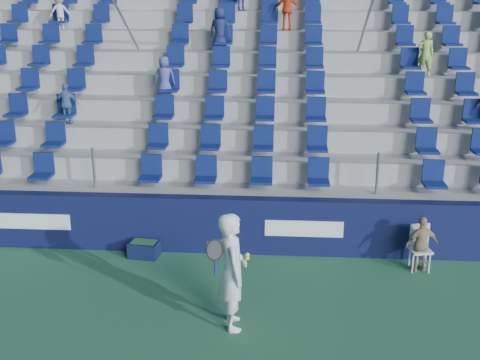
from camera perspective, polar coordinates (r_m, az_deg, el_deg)
name	(u,v)px	position (r m, az deg, el deg)	size (l,w,h in m)	color
ground	(215,332)	(10.06, -2.34, -14.17)	(70.00, 70.00, 0.00)	#2B6541
sponsor_wall	(232,225)	(12.59, -0.79, -4.27)	(24.00, 0.32, 1.20)	#10143B
grandstand	(247,107)	(17.06, 0.62, 6.96)	(24.00, 8.17, 6.63)	gray
tennis_player	(232,271)	(9.74, -0.73, -8.63)	(0.71, 0.80, 1.97)	white
line_judge_chair	(420,244)	(12.43, 16.67, -5.80)	(0.46, 0.47, 0.90)	white
line_judge	(422,244)	(12.28, 16.83, -5.85)	(0.66, 0.27, 1.12)	tan
ball_bin	(144,248)	(12.66, -9.07, -6.42)	(0.65, 0.47, 0.34)	#0F1638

